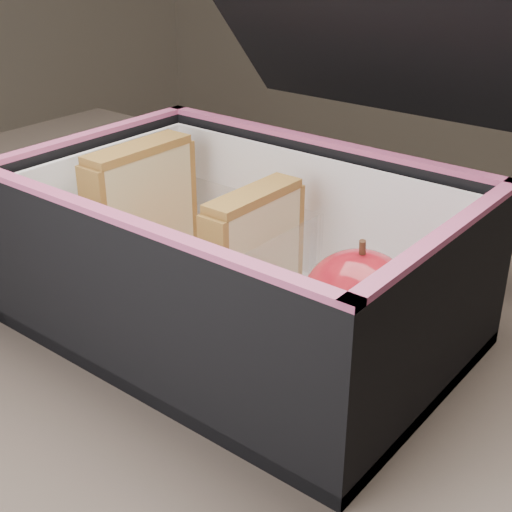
{
  "coord_description": "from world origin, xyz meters",
  "views": [
    {
      "loc": [
        0.35,
        -0.36,
        1.05
      ],
      "look_at": [
        0.04,
        0.02,
        0.81
      ],
      "focal_mm": 50.0,
      "sensor_mm": 36.0,
      "label": 1
    }
  ],
  "objects": [
    {
      "name": "lunch_bag",
      "position": [
        0.03,
        0.02,
        0.82
      ],
      "size": [
        0.33,
        0.36,
        0.29
      ],
      "color": "black",
      "rests_on": "kitchen_table"
    },
    {
      "name": "plastic_tub",
      "position": [
        -0.02,
        0.02,
        0.8
      ],
      "size": [
        0.17,
        0.12,
        0.07
      ],
      "primitive_type": null,
      "color": "white",
      "rests_on": "lunch_bag"
    },
    {
      "name": "paper_napkin",
      "position": [
        0.14,
        0.02,
        0.77
      ],
      "size": [
        0.11,
        0.11,
        0.01
      ],
      "primitive_type": "cube",
      "rotation": [
        0.0,
        0.0,
        -0.36
      ],
      "color": "white",
      "rests_on": "lunch_bag"
    },
    {
      "name": "kitchen_table",
      "position": [
        0.0,
        0.0,
        0.66
      ],
      "size": [
        1.2,
        0.8,
        0.75
      ],
      "color": "brown",
      "rests_on": "ground"
    },
    {
      "name": "sandwich_right",
      "position": [
        0.04,
        0.02,
        0.82
      ],
      "size": [
        0.02,
        0.09,
        0.1
      ],
      "color": "tan",
      "rests_on": "plastic_tub"
    },
    {
      "name": "sandwich_left",
      "position": [
        -0.08,
        0.02,
        0.82
      ],
      "size": [
        0.03,
        0.1,
        0.11
      ],
      "color": "tan",
      "rests_on": "plastic_tub"
    },
    {
      "name": "carrot_sticks",
      "position": [
        -0.02,
        0.02,
        0.78
      ],
      "size": [
        0.05,
        0.15,
        0.03
      ],
      "color": "#DA5300",
      "rests_on": "plastic_tub"
    },
    {
      "name": "red_apple",
      "position": [
        0.14,
        0.01,
        0.81
      ],
      "size": [
        0.1,
        0.1,
        0.08
      ],
      "rotation": [
        0.0,
        0.0,
        0.29
      ],
      "color": "maroon",
      "rests_on": "paper_napkin"
    }
  ]
}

